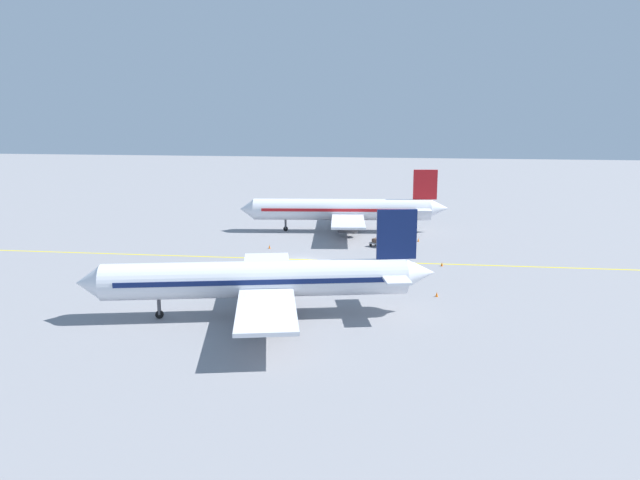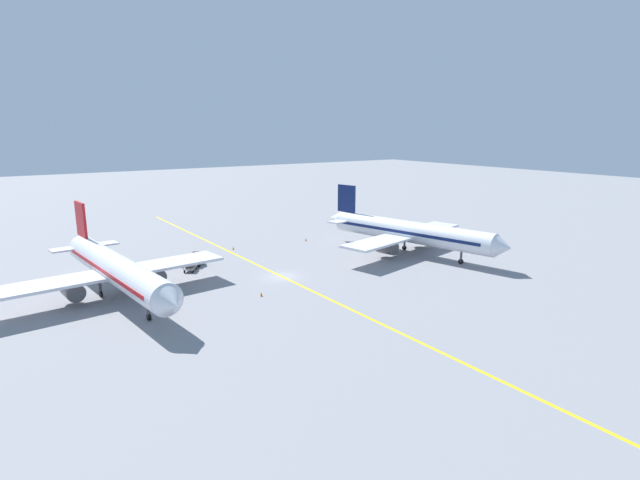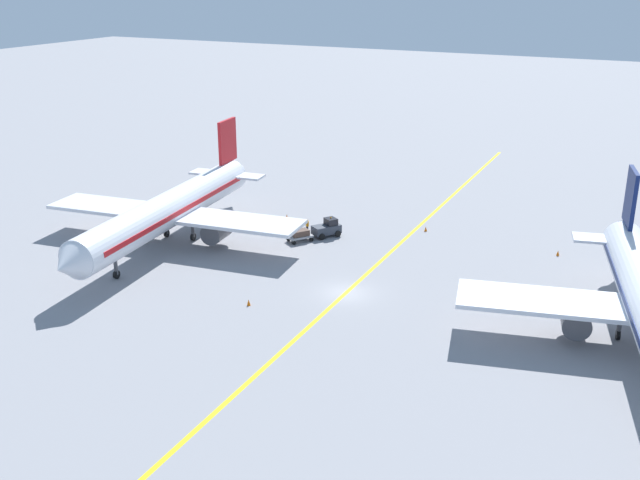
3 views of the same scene
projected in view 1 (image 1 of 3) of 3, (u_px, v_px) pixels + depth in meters
The scene contains 11 objects.
ground_plane at pixel (302, 260), 86.23m from camera, with size 400.00×400.00×0.00m, color gray.
apron_yellow_centreline at pixel (302, 260), 86.23m from camera, with size 0.40×120.00×0.01m, color yellow.
airplane_at_gate at pixel (261, 280), 61.74m from camera, with size 28.45×35.22×10.60m.
airplane_adjacent_stand at pixel (344, 210), 105.91m from camera, with size 28.41×35.54×10.60m.
baggage_tug_dark at pixel (396, 244), 92.03m from camera, with size 2.94×3.32×2.11m.
baggage_cart_trailing at pixel (379, 242), 94.25m from camera, with size 2.62×2.94×1.24m.
ground_crew_worker at pixel (395, 241), 94.29m from camera, with size 0.48×0.40×1.68m.
traffic_cone_near_nose at pixel (437, 294), 68.87m from camera, with size 0.32×0.32×0.55m, color orange.
traffic_cone_mid_apron at pixel (418, 240), 98.22m from camera, with size 0.32×0.32×0.55m, color orange.
traffic_cone_by_wingtip at pixel (269, 247), 93.22m from camera, with size 0.32×0.32×0.55m, color orange.
traffic_cone_far_edge at pixel (442, 264), 82.55m from camera, with size 0.32×0.32×0.55m, color orange.
Camera 1 is at (-82.68, -14.63, 20.01)m, focal length 35.00 mm.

